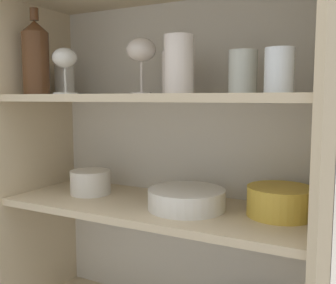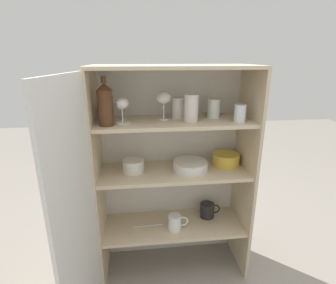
# 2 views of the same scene
# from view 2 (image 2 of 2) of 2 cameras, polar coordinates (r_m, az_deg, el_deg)

# --- Properties ---
(ground_plane) EXTENTS (8.00, 8.00, 0.00)m
(ground_plane) POSITION_cam_2_polar(r_m,az_deg,el_deg) (1.83, 1.86, -28.25)
(ground_plane) COLOR gray
(cupboard_back_panel) EXTENTS (0.89, 0.02, 1.26)m
(cupboard_back_panel) POSITION_cam_2_polar(r_m,az_deg,el_deg) (1.73, 0.51, -5.50)
(cupboard_back_panel) COLOR silver
(cupboard_back_panel) RESTS_ON ground_plane
(cupboard_side_left) EXTENTS (0.02, 0.35, 1.26)m
(cupboard_side_left) POSITION_cam_2_polar(r_m,az_deg,el_deg) (1.58, -14.78, -8.44)
(cupboard_side_left) COLOR #CCB793
(cupboard_side_left) RESTS_ON ground_plane
(cupboard_side_right) EXTENTS (0.02, 0.35, 1.26)m
(cupboard_side_right) POSITION_cam_2_polar(r_m,az_deg,el_deg) (1.69, 16.22, -6.84)
(cupboard_side_right) COLOR #CCB793
(cupboard_side_right) RESTS_ON ground_plane
(cupboard_top_panel) EXTENTS (0.89, 0.35, 0.02)m
(cupboard_top_panel) POSITION_cam_2_polar(r_m,az_deg,el_deg) (1.42, 1.44, 16.05)
(cupboard_top_panel) COLOR #CCB793
(cupboard_top_panel) RESTS_ON cupboard_side_left
(shelf_board_lower) EXTENTS (0.86, 0.31, 0.02)m
(shelf_board_lower) POSITION_cam_2_polar(r_m,az_deg,el_deg) (1.75, 1.18, -17.68)
(shelf_board_lower) COLOR beige
(shelf_board_middle) EXTENTS (0.86, 0.31, 0.02)m
(shelf_board_middle) POSITION_cam_2_polar(r_m,az_deg,el_deg) (1.56, 1.27, -6.55)
(shelf_board_middle) COLOR beige
(shelf_board_upper) EXTENTS (0.86, 0.31, 0.02)m
(shelf_board_upper) POSITION_cam_2_polar(r_m,az_deg,el_deg) (1.46, 1.35, 4.37)
(shelf_board_upper) COLOR beige
(cupboard_door) EXTENTS (0.08, 0.44, 1.26)m
(cupboard_door) POSITION_cam_2_polar(r_m,az_deg,el_deg) (1.26, -19.23, -16.46)
(cupboard_door) COLOR silver
(cupboard_door) RESTS_ON ground_plane
(tumbler_glass_0) EXTENTS (0.06, 0.06, 0.09)m
(tumbler_glass_0) POSITION_cam_2_polar(r_m,az_deg,el_deg) (1.50, -13.11, 6.49)
(tumbler_glass_0) COLOR white
(tumbler_glass_0) RESTS_ON shelf_board_upper
(tumbler_glass_1) EXTENTS (0.07, 0.07, 0.11)m
(tumbler_glass_1) POSITION_cam_2_polar(r_m,az_deg,el_deg) (1.53, 9.91, 7.17)
(tumbler_glass_1) COLOR white
(tumbler_glass_1) RESTS_ON shelf_board_upper
(tumbler_glass_2) EXTENTS (0.06, 0.06, 0.09)m
(tumbler_glass_2) POSITION_cam_2_polar(r_m,az_deg,el_deg) (1.46, 15.39, 6.06)
(tumbler_glass_2) COLOR white
(tumbler_glass_2) RESTS_ON shelf_board_upper
(tumbler_glass_3) EXTENTS (0.08, 0.08, 0.15)m
(tumbler_glass_3) POSITION_cam_2_polar(r_m,az_deg,el_deg) (1.43, 5.07, 7.37)
(tumbler_glass_3) COLOR silver
(tumbler_glass_3) RESTS_ON shelf_board_upper
(tumbler_glass_4) EXTENTS (0.08, 0.08, 0.12)m
(tumbler_glass_4) POSITION_cam_2_polar(r_m,az_deg,el_deg) (1.51, 2.32, 7.46)
(tumbler_glass_4) COLOR silver
(tumbler_glass_4) RESTS_ON shelf_board_upper
(wine_glass_0) EXTENTS (0.07, 0.07, 0.13)m
(wine_glass_0) POSITION_cam_2_polar(r_m,az_deg,el_deg) (1.39, -10.01, 7.85)
(wine_glass_0) COLOR white
(wine_glass_0) RESTS_ON shelf_board_upper
(wine_glass_1) EXTENTS (0.08, 0.08, 0.16)m
(wine_glass_1) POSITION_cam_2_polar(r_m,az_deg,el_deg) (1.45, -0.98, 9.43)
(wine_glass_1) COLOR silver
(wine_glass_1) RESTS_ON shelf_board_upper
(wine_bottle) EXTENTS (0.08, 0.08, 0.25)m
(wine_bottle) POSITION_cam_2_polar(r_m,az_deg,el_deg) (1.36, -13.52, 7.98)
(wine_bottle) COLOR #4C2D19
(wine_bottle) RESTS_ON shelf_board_upper
(plate_stack_white) EXTENTS (0.21, 0.21, 0.05)m
(plate_stack_white) POSITION_cam_2_polar(r_m,az_deg,el_deg) (1.56, 4.86, -5.16)
(plate_stack_white) COLOR silver
(plate_stack_white) RESTS_ON shelf_board_middle
(mixing_bowl_large) EXTENTS (0.16, 0.16, 0.07)m
(mixing_bowl_large) POSITION_cam_2_polar(r_m,az_deg,el_deg) (1.66, 12.47, -3.57)
(mixing_bowl_large) COLOR gold
(mixing_bowl_large) RESTS_ON shelf_board_middle
(serving_bowl_small) EXTENTS (0.12, 0.12, 0.07)m
(serving_bowl_small) POSITION_cam_2_polar(r_m,az_deg,el_deg) (1.54, -7.56, -5.05)
(serving_bowl_small) COLOR silver
(serving_bowl_small) RESTS_ON shelf_board_middle
(coffee_mug_primary) EXTENTS (0.12, 0.08, 0.10)m
(coffee_mug_primary) POSITION_cam_2_polar(r_m,az_deg,el_deg) (1.67, 1.67, -17.08)
(coffee_mug_primary) COLOR white
(coffee_mug_primary) RESTS_ON shelf_board_lower
(coffee_mug_extra_1) EXTENTS (0.13, 0.09, 0.10)m
(coffee_mug_extra_1) POSITION_cam_2_polar(r_m,az_deg,el_deg) (1.80, 8.57, -14.43)
(coffee_mug_extra_1) COLOR black
(coffee_mug_extra_1) RESTS_ON shelf_board_lower
(serving_spoon) EXTENTS (0.19, 0.02, 0.01)m
(serving_spoon) POSITION_cam_2_polar(r_m,az_deg,el_deg) (1.73, -3.68, -17.66)
(serving_spoon) COLOR silver
(serving_spoon) RESTS_ON shelf_board_lower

